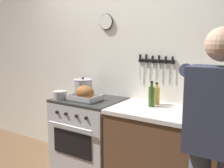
{
  "coord_description": "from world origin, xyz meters",
  "views": [
    {
      "loc": [
        1.61,
        -1.34,
        1.58
      ],
      "look_at": [
        0.19,
        0.85,
        1.13
      ],
      "focal_mm": 41.21,
      "sensor_mm": 36.0,
      "label": 1
    }
  ],
  "objects_px": {
    "stove": "(89,135)",
    "bottle_cooking_oil": "(156,95)",
    "saucepan": "(60,95)",
    "bottle_olive_oil": "(151,96)",
    "person_cook": "(217,139)",
    "roasting_pan": "(85,94)",
    "stock_pot": "(83,87)",
    "cutting_board": "(219,119)"
  },
  "relations": [
    {
      "from": "stock_pot",
      "to": "saucepan",
      "type": "bearing_deg",
      "value": -105.86
    },
    {
      "from": "stock_pot",
      "to": "bottle_olive_oil",
      "type": "height_order",
      "value": "bottle_olive_oil"
    },
    {
      "from": "saucepan",
      "to": "cutting_board",
      "type": "distance_m",
      "value": 1.73
    },
    {
      "from": "stove",
      "to": "cutting_board",
      "type": "distance_m",
      "value": 1.52
    },
    {
      "from": "bottle_cooking_oil",
      "to": "roasting_pan",
      "type": "bearing_deg",
      "value": -160.95
    },
    {
      "from": "saucepan",
      "to": "stock_pot",
      "type": "bearing_deg",
      "value": 74.14
    },
    {
      "from": "roasting_pan",
      "to": "stock_pot",
      "type": "height_order",
      "value": "stock_pot"
    },
    {
      "from": "saucepan",
      "to": "bottle_cooking_oil",
      "type": "relative_size",
      "value": 0.68
    },
    {
      "from": "bottle_olive_oil",
      "to": "roasting_pan",
      "type": "bearing_deg",
      "value": -168.08
    },
    {
      "from": "stove",
      "to": "bottle_cooking_oil",
      "type": "height_order",
      "value": "bottle_cooking_oil"
    },
    {
      "from": "person_cook",
      "to": "stock_pot",
      "type": "xyz_separation_m",
      "value": [
        -1.73,
        0.76,
        0.05
      ]
    },
    {
      "from": "stock_pot",
      "to": "bottle_olive_oil",
      "type": "distance_m",
      "value": 0.95
    },
    {
      "from": "roasting_pan",
      "to": "saucepan",
      "type": "relative_size",
      "value": 2.15
    },
    {
      "from": "roasting_pan",
      "to": "bottle_olive_oil",
      "type": "bearing_deg",
      "value": 11.92
    },
    {
      "from": "stock_pot",
      "to": "saucepan",
      "type": "height_order",
      "value": "stock_pot"
    },
    {
      "from": "roasting_pan",
      "to": "saucepan",
      "type": "distance_m",
      "value": 0.3
    },
    {
      "from": "bottle_cooking_oil",
      "to": "stove",
      "type": "bearing_deg",
      "value": -167.63
    },
    {
      "from": "stove",
      "to": "stock_pot",
      "type": "distance_m",
      "value": 0.59
    },
    {
      "from": "stock_pot",
      "to": "saucepan",
      "type": "xyz_separation_m",
      "value": [
        -0.09,
        -0.31,
        -0.05
      ]
    },
    {
      "from": "cutting_board",
      "to": "stove",
      "type": "bearing_deg",
      "value": 178.63
    },
    {
      "from": "bottle_olive_oil",
      "to": "stove",
      "type": "bearing_deg",
      "value": -175.07
    },
    {
      "from": "person_cook",
      "to": "stove",
      "type": "bearing_deg",
      "value": 66.38
    },
    {
      "from": "bottle_olive_oil",
      "to": "person_cook",
      "type": "bearing_deg",
      "value": -42.23
    },
    {
      "from": "roasting_pan",
      "to": "saucepan",
      "type": "height_order",
      "value": "roasting_pan"
    },
    {
      "from": "roasting_pan",
      "to": "saucepan",
      "type": "bearing_deg",
      "value": -160.09
    },
    {
      "from": "stove",
      "to": "stock_pot",
      "type": "bearing_deg",
      "value": 147.42
    },
    {
      "from": "person_cook",
      "to": "bottle_cooking_oil",
      "type": "bearing_deg",
      "value": 42.35
    },
    {
      "from": "cutting_board",
      "to": "bottle_cooking_oil",
      "type": "relative_size",
      "value": 1.5
    },
    {
      "from": "stove",
      "to": "saucepan",
      "type": "relative_size",
      "value": 5.49
    },
    {
      "from": "stove",
      "to": "person_cook",
      "type": "bearing_deg",
      "value": -22.48
    },
    {
      "from": "saucepan",
      "to": "bottle_cooking_oil",
      "type": "height_order",
      "value": "bottle_cooking_oil"
    },
    {
      "from": "person_cook",
      "to": "roasting_pan",
      "type": "relative_size",
      "value": 4.72
    },
    {
      "from": "stove",
      "to": "bottle_olive_oil",
      "type": "bearing_deg",
      "value": 4.93
    },
    {
      "from": "person_cook",
      "to": "roasting_pan",
      "type": "height_order",
      "value": "person_cook"
    },
    {
      "from": "stove",
      "to": "bottle_olive_oil",
      "type": "relative_size",
      "value": 3.37
    },
    {
      "from": "person_cook",
      "to": "stock_pot",
      "type": "relative_size",
      "value": 7.03
    },
    {
      "from": "stock_pot",
      "to": "bottle_cooking_oil",
      "type": "distance_m",
      "value": 0.96
    },
    {
      "from": "stock_pot",
      "to": "bottle_olive_oil",
      "type": "bearing_deg",
      "value": -3.02
    },
    {
      "from": "saucepan",
      "to": "bottle_cooking_oil",
      "type": "distance_m",
      "value": 1.11
    },
    {
      "from": "roasting_pan",
      "to": "cutting_board",
      "type": "bearing_deg",
      "value": 2.33
    },
    {
      "from": "roasting_pan",
      "to": "bottle_cooking_oil",
      "type": "relative_size",
      "value": 1.47
    },
    {
      "from": "roasting_pan",
      "to": "bottle_olive_oil",
      "type": "relative_size",
      "value": 1.32
    }
  ]
}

